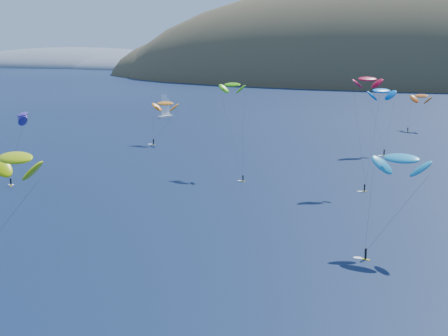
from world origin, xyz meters
TOP-DOWN VIEW (x-y plane):
  - island at (39.40, 562.36)m, footprint 730.00×300.00m
  - headland at (-445.26, 750.08)m, footprint 460.00×250.00m
  - sailboat at (-78.48, 222.94)m, footprint 10.21×9.03m
  - kitesurfer_1 at (-46.58, 155.94)m, footprint 9.30×7.42m
  - kitesurfer_2 at (-17.66, 40.42)m, footprint 11.82×12.18m
  - kitesurfer_3 at (-8.91, 118.12)m, footprint 11.29×13.37m
  - kitesurfer_4 at (25.18, 162.18)m, footprint 10.45×10.88m
  - kitesurfer_5 at (38.83, 66.82)m, footprint 10.02×10.81m
  - kitesurfer_9 at (27.07, 111.75)m, footprint 7.90×8.63m
  - kitesurfer_10 at (-56.58, 92.45)m, footprint 8.67×15.08m
  - kitesurfer_11 at (34.48, 221.16)m, footprint 10.51×14.30m

SIDE VIEW (x-z plane):
  - island at x=39.40m, z-range -115.74..94.26m
  - headland at x=-445.26m, z-range -33.36..26.64m
  - sailboat at x=-78.48m, z-range -5.12..7.07m
  - kitesurfer_11 at x=34.48m, z-range 5.36..21.54m
  - kitesurfer_1 at x=-46.58m, z-range 5.57..21.83m
  - kitesurfer_5 at x=38.83m, z-range 6.50..24.76m
  - kitesurfer_10 at x=-56.58m, z-range 6.93..25.79m
  - kitesurfer_2 at x=-17.66m, z-range 6.83..26.68m
  - kitesurfer_4 at x=25.18m, z-range 8.36..30.64m
  - kitesurfer_3 at x=-8.91m, z-range 10.63..36.11m
  - kitesurfer_9 at x=27.07m, z-range 11.91..39.92m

